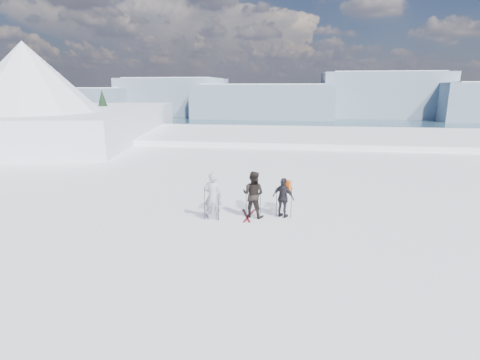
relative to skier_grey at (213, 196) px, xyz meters
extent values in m
plane|color=white|center=(2.89, 56.70, -18.50)|extent=(220.00, 208.01, 71.62)
cube|color=white|center=(2.89, 26.70, -7.50)|extent=(180.00, 16.00, 14.00)
plane|color=#244154|center=(2.89, 286.70, -31.00)|extent=(820.00, 820.00, 0.00)
cube|color=slate|center=(-277.11, 436.70, -14.00)|extent=(150.00, 80.00, 34.00)
cube|color=white|center=(-277.11, 436.70, 0.00)|extent=(127.50, 70.00, 8.00)
cube|color=slate|center=(-157.11, 466.70, -8.00)|extent=(130.00, 80.00, 46.00)
cube|color=white|center=(-157.11, 466.70, 12.00)|extent=(110.50, 70.00, 8.00)
cube|color=slate|center=(-37.11, 436.70, -12.00)|extent=(160.00, 80.00, 38.00)
cube|color=white|center=(-37.11, 436.70, 4.00)|extent=(136.00, 70.00, 8.00)
cube|color=slate|center=(102.89, 466.70, -5.00)|extent=(140.00, 80.00, 52.00)
cube|color=white|center=(102.89, 466.70, 18.00)|extent=(119.00, 70.00, 8.00)
cube|color=white|center=(-25.11, 24.70, -6.00)|extent=(29.19, 35.68, 16.00)
cone|color=white|center=(-22.11, 18.70, 4.00)|extent=(18.00, 18.00, 9.00)
cone|color=white|center=(-30.11, 28.70, 0.00)|extent=(16.00, 16.00, 8.00)
cube|color=#2D2B28|center=(-19.11, 32.70, -10.00)|extent=(21.55, 17.87, 14.25)
cone|color=black|center=(-21.11, 30.70, -2.50)|extent=(7.28, 7.28, 13.00)
cone|color=black|center=(-15.11, 28.70, -4.00)|extent=(5.60, 5.60, 10.00)
cone|color=black|center=(-17.11, 26.70, -3.50)|extent=(6.16, 6.16, 11.00)
cone|color=black|center=(-19.11, 24.70, -4.50)|extent=(5.04, 5.04, 9.00)
cone|color=black|center=(-16.11, 31.70, -4.00)|extent=(5.60, 5.60, 10.00)
cone|color=black|center=(-22.11, 27.70, -3.50)|extent=(6.16, 6.16, 11.00)
imported|color=#91969E|center=(0.00, 0.00, 0.00)|extent=(0.77, 0.54, 2.00)
imported|color=black|center=(1.60, 0.59, -0.01)|extent=(1.13, 0.98, 1.97)
imported|color=black|center=(2.85, 0.72, -0.15)|extent=(1.07, 0.82, 1.70)
cube|color=#D55214|center=(2.97, 0.94, 0.94)|extent=(0.41, 0.34, 0.48)
cylinder|color=black|center=(-0.33, -0.10, -0.31)|extent=(0.02, 0.02, 1.37)
cylinder|color=black|center=(0.25, -0.10, -0.41)|extent=(0.02, 0.02, 1.17)
cylinder|color=black|center=(1.32, 0.50, -0.38)|extent=(0.02, 0.02, 1.24)
cylinder|color=black|center=(1.90, 0.56, -0.39)|extent=(0.02, 0.02, 1.21)
cylinder|color=black|center=(2.58, 0.59, -0.35)|extent=(0.02, 0.02, 1.31)
cylinder|color=black|center=(3.19, 0.63, -0.31)|extent=(0.02, 0.02, 1.37)
cube|color=black|center=(1.30, 0.64, -0.98)|extent=(0.57, 1.65, 0.03)
cube|color=black|center=(1.44, 0.64, -0.98)|extent=(0.35, 1.69, 0.03)
camera|label=1|loc=(3.31, -14.36, 4.35)|focal=28.00mm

